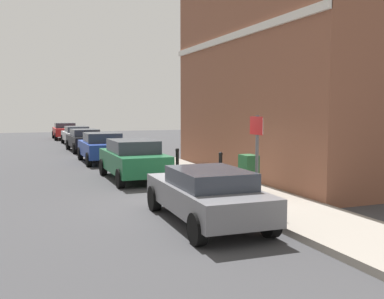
{
  "coord_description": "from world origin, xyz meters",
  "views": [
    {
      "loc": [
        -4.19,
        -11.29,
        2.62
      ],
      "look_at": [
        1.41,
        2.95,
        1.2
      ],
      "focal_mm": 41.68,
      "sensor_mm": 36.0,
      "label": 1
    }
  ],
  "objects_px": {
    "bollard_near_cabinet": "(220,166)",
    "street_sign": "(257,148)",
    "car_blue": "(102,147)",
    "car_black": "(85,139)",
    "car_red": "(65,131)",
    "utility_cabinet": "(249,176)",
    "car_silver": "(77,135)",
    "bollard_far_kerb": "(177,161)",
    "car_grey": "(206,194)",
    "car_green": "(133,159)"
  },
  "relations": [
    {
      "from": "car_blue",
      "to": "car_red",
      "type": "distance_m",
      "value": 17.62
    },
    {
      "from": "car_grey",
      "to": "car_silver",
      "type": "relative_size",
      "value": 0.95
    },
    {
      "from": "utility_cabinet",
      "to": "car_black",
      "type": "bearing_deg",
      "value": 97.86
    },
    {
      "from": "bollard_far_kerb",
      "to": "car_silver",
      "type": "bearing_deg",
      "value": 94.38
    },
    {
      "from": "bollard_far_kerb",
      "to": "bollard_near_cabinet",
      "type": "bearing_deg",
      "value": -65.15
    },
    {
      "from": "utility_cabinet",
      "to": "bollard_far_kerb",
      "type": "distance_m",
      "value": 4.02
    },
    {
      "from": "car_red",
      "to": "bollard_near_cabinet",
      "type": "height_order",
      "value": "car_red"
    },
    {
      "from": "bollard_far_kerb",
      "to": "car_green",
      "type": "bearing_deg",
      "value": 150.49
    },
    {
      "from": "car_blue",
      "to": "street_sign",
      "type": "height_order",
      "value": "street_sign"
    },
    {
      "from": "street_sign",
      "to": "car_silver",
      "type": "bearing_deg",
      "value": 93.5
    },
    {
      "from": "car_black",
      "to": "bollard_far_kerb",
      "type": "xyz_separation_m",
      "value": [
        1.53,
        -12.64,
        -0.01
      ]
    },
    {
      "from": "car_red",
      "to": "utility_cabinet",
      "type": "bearing_deg",
      "value": -174.57
    },
    {
      "from": "car_silver",
      "to": "car_red",
      "type": "distance_m",
      "value": 6.27
    },
    {
      "from": "car_black",
      "to": "car_silver",
      "type": "xyz_separation_m",
      "value": [
        0.16,
        5.29,
        -0.02
      ]
    },
    {
      "from": "car_blue",
      "to": "car_grey",
      "type": "bearing_deg",
      "value": -179.26
    },
    {
      "from": "car_green",
      "to": "car_silver",
      "type": "xyz_separation_m",
      "value": [
        0.06,
        17.12,
        -0.08
      ]
    },
    {
      "from": "car_silver",
      "to": "bollard_near_cabinet",
      "type": "xyz_separation_m",
      "value": [
        2.23,
        -19.78,
        0.0
      ]
    },
    {
      "from": "car_black",
      "to": "bollard_near_cabinet",
      "type": "height_order",
      "value": "car_black"
    },
    {
      "from": "car_black",
      "to": "bollard_near_cabinet",
      "type": "xyz_separation_m",
      "value": [
        2.39,
        -14.49,
        -0.01
      ]
    },
    {
      "from": "car_grey",
      "to": "bollard_far_kerb",
      "type": "xyz_separation_m",
      "value": [
        1.38,
        5.88,
        0.02
      ]
    },
    {
      "from": "car_green",
      "to": "car_black",
      "type": "distance_m",
      "value": 11.83
    },
    {
      "from": "car_silver",
      "to": "street_sign",
      "type": "xyz_separation_m",
      "value": [
        1.44,
        -23.53,
        0.96
      ]
    },
    {
      "from": "bollard_far_kerb",
      "to": "street_sign",
      "type": "bearing_deg",
      "value": -89.33
    },
    {
      "from": "car_blue",
      "to": "car_red",
      "type": "relative_size",
      "value": 0.95
    },
    {
      "from": "bollard_near_cabinet",
      "to": "bollard_far_kerb",
      "type": "bearing_deg",
      "value": 114.85
    },
    {
      "from": "street_sign",
      "to": "bollard_near_cabinet",
      "type": "bearing_deg",
      "value": 78.1
    },
    {
      "from": "car_black",
      "to": "bollard_near_cabinet",
      "type": "relative_size",
      "value": 3.99
    },
    {
      "from": "car_silver",
      "to": "utility_cabinet",
      "type": "bearing_deg",
      "value": -175.38
    },
    {
      "from": "bollard_near_cabinet",
      "to": "street_sign",
      "type": "relative_size",
      "value": 0.45
    },
    {
      "from": "car_black",
      "to": "utility_cabinet",
      "type": "bearing_deg",
      "value": -173.58
    },
    {
      "from": "car_grey",
      "to": "bollard_far_kerb",
      "type": "distance_m",
      "value": 6.04
    },
    {
      "from": "car_black",
      "to": "bollard_far_kerb",
      "type": "relative_size",
      "value": 3.99
    },
    {
      "from": "car_green",
      "to": "car_red",
      "type": "relative_size",
      "value": 0.99
    },
    {
      "from": "car_red",
      "to": "bollard_far_kerb",
      "type": "distance_m",
      "value": 24.25
    },
    {
      "from": "car_grey",
      "to": "bollard_near_cabinet",
      "type": "bearing_deg",
      "value": -27.68
    },
    {
      "from": "car_blue",
      "to": "car_silver",
      "type": "xyz_separation_m",
      "value": [
        0.17,
        11.36,
        -0.05
      ]
    },
    {
      "from": "car_red",
      "to": "bollard_near_cabinet",
      "type": "distance_m",
      "value": 26.16
    },
    {
      "from": "bollard_near_cabinet",
      "to": "street_sign",
      "type": "height_order",
      "value": "street_sign"
    },
    {
      "from": "utility_cabinet",
      "to": "bollard_near_cabinet",
      "type": "relative_size",
      "value": 1.11
    },
    {
      "from": "car_red",
      "to": "utility_cabinet",
      "type": "relative_size",
      "value": 3.66
    },
    {
      "from": "car_grey",
      "to": "car_blue",
      "type": "xyz_separation_m",
      "value": [
        -0.16,
        12.45,
        0.07
      ]
    },
    {
      "from": "car_red",
      "to": "bollard_near_cabinet",
      "type": "bearing_deg",
      "value": -173.97
    },
    {
      "from": "car_blue",
      "to": "car_black",
      "type": "xyz_separation_m",
      "value": [
        0.01,
        6.06,
        -0.03
      ]
    },
    {
      "from": "car_green",
      "to": "bollard_far_kerb",
      "type": "xyz_separation_m",
      "value": [
        1.43,
        -0.81,
        -0.07
      ]
    },
    {
      "from": "bollard_far_kerb",
      "to": "car_black",
      "type": "bearing_deg",
      "value": 96.92
    },
    {
      "from": "bollard_near_cabinet",
      "to": "bollard_far_kerb",
      "type": "xyz_separation_m",
      "value": [
        -0.86,
        1.85,
        0.0
      ]
    },
    {
      "from": "bollard_near_cabinet",
      "to": "car_silver",
      "type": "bearing_deg",
      "value": 96.43
    },
    {
      "from": "car_silver",
      "to": "bollard_far_kerb",
      "type": "distance_m",
      "value": 17.99
    },
    {
      "from": "car_black",
      "to": "utility_cabinet",
      "type": "distance_m",
      "value": 16.75
    },
    {
      "from": "car_green",
      "to": "street_sign",
      "type": "height_order",
      "value": "street_sign"
    }
  ]
}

